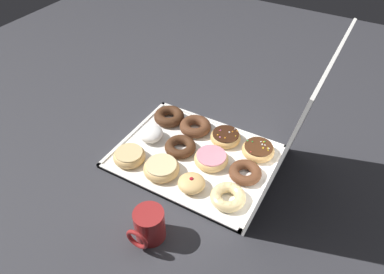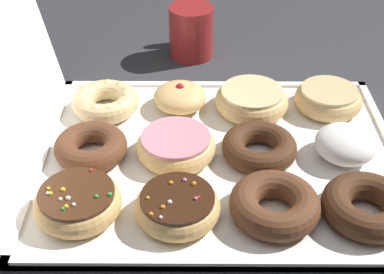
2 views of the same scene
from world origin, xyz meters
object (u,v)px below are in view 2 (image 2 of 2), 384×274
Objects in this scene: glazed_ring_donut_2 at (328,99)px; chocolate_cake_ring_donut_3 at (275,205)px; chocolate_cake_ring_donut_0 at (367,206)px; chocolate_cake_ring_donut_10 at (91,145)px; pink_frosted_donut_7 at (176,148)px; coffee_mug at (191,30)px; sprinkle_donut_6 at (178,206)px; powdered_filled_donut_1 at (345,144)px; glazed_ring_donut_5 at (252,100)px; cruller_donut_11 at (105,101)px; sprinkle_donut_9 at (78,202)px; donut_box at (219,158)px; chocolate_cake_ring_donut_4 at (259,149)px; jelly_filled_donut_8 at (180,97)px.

glazed_ring_donut_2 is 0.94× the size of chocolate_cake_ring_donut_3.
chocolate_cake_ring_donut_0 is 0.40m from chocolate_cake_ring_donut_10.
coffee_mug reaches higher than pink_frosted_donut_7.
pink_frosted_donut_7 is (0.12, 0.01, 0.00)m from sprinkle_donut_6.
powdered_filled_donut_1 reaches higher than sprinkle_donut_6.
sprinkle_donut_6 is 0.12m from pink_frosted_donut_7.
chocolate_cake_ring_donut_10 is (-0.12, 0.25, -0.00)m from glazed_ring_donut_5.
chocolate_cake_ring_donut_10 is at bearing 108.29° from glazed_ring_donut_2.
pink_frosted_donut_7 is at bearing -135.93° from cruller_donut_11.
sprinkle_donut_9 reaches higher than chocolate_cake_ring_donut_10.
donut_box is at bearing -123.01° from cruller_donut_11.
pink_frosted_donut_7 is (-0.13, 0.12, -0.00)m from glazed_ring_donut_5.
chocolate_cake_ring_donut_0 is 1.08× the size of chocolate_cake_ring_donut_10.
sprinkle_donut_6 is (-0.12, 0.12, 0.00)m from chocolate_cake_ring_donut_4.
chocolate_cake_ring_donut_0 is at bearing -90.77° from sprinkle_donut_9.
glazed_ring_donut_5 is at bearing -93.65° from jelly_filled_donut_8.
glazed_ring_donut_5 is 0.18m from pink_frosted_donut_7.
sprinkle_donut_6 reaches higher than donut_box.
chocolate_cake_ring_donut_0 is at bearing -123.95° from donut_box.
chocolate_cake_ring_donut_4 is 0.27m from cruller_donut_11.
cruller_donut_11 is at bearing 90.48° from glazed_ring_donut_5.
glazed_ring_donut_2 is 0.13m from glazed_ring_donut_5.
chocolate_cake_ring_donut_4 is 0.97× the size of sprinkle_donut_9.
jelly_filled_donut_8 is at bearing 25.31° from donut_box.
sprinkle_donut_6 is 0.13m from sprinkle_donut_9.
glazed_ring_donut_2 is at bearing -44.01° from sprinkle_donut_6.
donut_box is 6.02× the size of powdered_filled_donut_1.
pink_frosted_donut_7 is (-0.00, 0.25, -0.00)m from powdered_filled_donut_1.
chocolate_cake_ring_donut_10 is at bearing 89.55° from powdered_filled_donut_1.
chocolate_cake_ring_donut_0 is 0.12m from chocolate_cake_ring_donut_3.
sprinkle_donut_9 is 0.48m from coffee_mug.
jelly_filled_donut_8 is at bearing -26.94° from sprinkle_donut_9.
glazed_ring_donut_2 is 1.00× the size of sprinkle_donut_6.
chocolate_cake_ring_donut_3 is 0.18m from pink_frosted_donut_7.
chocolate_cake_ring_donut_3 is at bearing -176.27° from chocolate_cake_ring_donut_4.
glazed_ring_donut_2 is at bearing -88.78° from cruller_donut_11.
chocolate_cake_ring_donut_4 reaches higher than donut_box.
jelly_filled_donut_8 is at bearing 41.98° from chocolate_cake_ring_donut_4.
sprinkle_donut_9 is (-0.12, 0.25, 0.00)m from chocolate_cake_ring_donut_4.
sprinkle_donut_6 is (-0.25, 0.24, -0.00)m from glazed_ring_donut_2.
chocolate_cake_ring_donut_3 is 0.47m from coffee_mug.
glazed_ring_donut_2 reaches higher than donut_box.
chocolate_cake_ring_donut_10 is at bearing 86.38° from pink_frosted_donut_7.
chocolate_cake_ring_donut_3 is at bearing 154.49° from glazed_ring_donut_2.
coffee_mug reaches higher than sprinkle_donut_6.
pink_frosted_donut_7 is (0.12, 0.13, 0.00)m from chocolate_cake_ring_donut_3.
chocolate_cake_ring_donut_10 is at bearing 156.32° from coffee_mug.
donut_box is 6.07× the size of jelly_filled_donut_8.
sprinkle_donut_9 reaches higher than chocolate_cake_ring_donut_4.
chocolate_cake_ring_donut_4 is at bearing -116.92° from cruller_donut_11.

